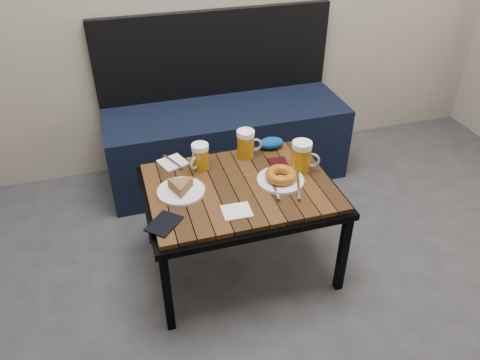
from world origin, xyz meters
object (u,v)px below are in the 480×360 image
object	(u,v)px
bench	(225,134)
passport_navy	(164,224)
passport_burgundy	(279,164)
beer_mug_centre	(246,144)
knit_pouch	(271,143)
plate_pie	(181,188)
plate_bagel	(281,177)
cafe_table	(240,193)
beer_mug_right	(302,156)
beer_mug_left	(200,157)

from	to	relation	value
bench	passport_navy	xyz separation A→B (m)	(-0.51, -0.97, 0.20)
passport_burgundy	passport_navy	bearing A→B (deg)	-148.18
beer_mug_centre	knit_pouch	world-z (taller)	beer_mug_centre
plate_pie	plate_bagel	size ratio (longest dim) A/B	0.76
plate_pie	beer_mug_centre	bearing A→B (deg)	30.03
plate_pie	plate_bagel	world-z (taller)	same
passport_navy	cafe_table	bearing A→B (deg)	67.31
plate_bagel	beer_mug_right	bearing A→B (deg)	27.05
cafe_table	passport_burgundy	size ratio (longest dim) A/B	7.28
beer_mug_centre	passport_navy	world-z (taller)	beer_mug_centre
passport_burgundy	beer_mug_centre	bearing A→B (deg)	142.93
plate_bagel	knit_pouch	xyz separation A→B (m)	(0.06, 0.28, 0.00)
bench	beer_mug_right	world-z (taller)	bench
bench	beer_mug_right	size ratio (longest dim) A/B	9.74
passport_navy	beer_mug_centre	bearing A→B (deg)	83.10
cafe_table	passport_navy	distance (m)	0.40
beer_mug_right	plate_bagel	distance (m)	0.15
beer_mug_centre	passport_navy	distance (m)	0.60
knit_pouch	beer_mug_right	bearing A→B (deg)	-73.70
plate_pie	knit_pouch	xyz separation A→B (m)	(0.49, 0.24, 0.00)
plate_pie	passport_navy	world-z (taller)	plate_pie
beer_mug_left	knit_pouch	bearing A→B (deg)	151.33
beer_mug_right	passport_burgundy	bearing A→B (deg)	169.09
beer_mug_centre	passport_burgundy	xyz separation A→B (m)	(0.12, -0.12, -0.06)
bench	passport_burgundy	xyz separation A→B (m)	(0.07, -0.69, 0.20)
beer_mug_left	passport_burgundy	world-z (taller)	beer_mug_left
beer_mug_right	plate_pie	bearing A→B (deg)	-148.84
passport_navy	knit_pouch	distance (m)	0.73
beer_mug_left	knit_pouch	xyz separation A→B (m)	(0.37, 0.08, -0.04)
beer_mug_right	passport_burgundy	xyz separation A→B (m)	(-0.08, 0.07, -0.07)
passport_navy	beer_mug_right	bearing A→B (deg)	59.69
beer_mug_centre	bench	bearing A→B (deg)	90.46
bench	beer_mug_right	bearing A→B (deg)	-78.58
cafe_table	plate_bagel	world-z (taller)	plate_bagel
cafe_table	beer_mug_right	world-z (taller)	beer_mug_right
plate_bagel	passport_navy	size ratio (longest dim) A/B	1.96
cafe_table	plate_pie	distance (m)	0.27
beer_mug_left	plate_pie	xyz separation A→B (m)	(-0.12, -0.16, -0.04)
bench	cafe_table	world-z (taller)	bench
beer_mug_left	beer_mug_right	xyz separation A→B (m)	(0.44, -0.14, 0.01)
plate_bagel	passport_burgundy	size ratio (longest dim) A/B	2.32
beer_mug_right	plate_pie	xyz separation A→B (m)	(-0.56, -0.02, -0.05)
passport_navy	passport_burgundy	size ratio (longest dim) A/B	1.19
cafe_table	knit_pouch	bearing A→B (deg)	47.67
bench	plate_bagel	distance (m)	0.86
beer_mug_left	beer_mug_centre	xyz separation A→B (m)	(0.23, 0.04, 0.01)
beer_mug_centre	passport_navy	xyz separation A→B (m)	(-0.46, -0.39, -0.06)
beer_mug_centre	beer_mug_right	xyz separation A→B (m)	(0.20, -0.19, 0.00)
plate_pie	bench	bearing A→B (deg)	62.60
beer_mug_centre	plate_bagel	world-z (taller)	beer_mug_centre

